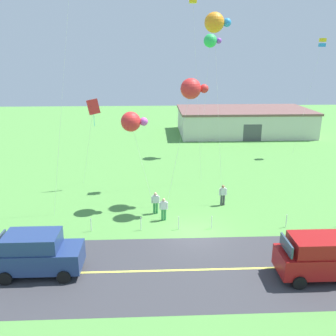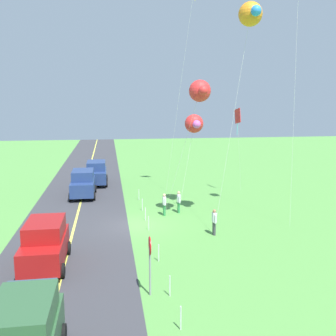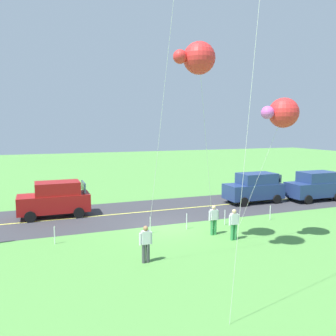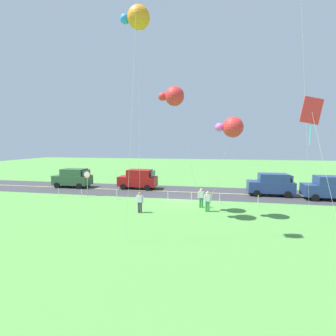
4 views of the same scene
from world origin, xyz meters
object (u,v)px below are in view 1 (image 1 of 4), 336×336
object	(u,v)px
car_parked_west_near	(37,253)
person_adult_companion	(164,208)
person_adult_near	(223,194)
person_child_watcher	(155,202)
kite_blue_mid	(192,89)
kite_red_low	(215,23)
warehouse_distant	(243,121)
kite_yellow_high	(132,122)
kite_orange_near	(211,41)
kite_cyan_top	(322,43)
kite_pink_drift	(93,108)
car_suv_foreground	(320,257)

from	to	relation	value
car_parked_west_near	person_adult_companion	xyz separation A→B (m)	(6.69, 6.03, -0.29)
person_adult_near	person_child_watcher	xyz separation A→B (m)	(-5.06, -1.27, 0.00)
person_adult_near	kite_blue_mid	distance (m)	8.22
person_child_watcher	kite_red_low	world-z (taller)	kite_red_low
kite_red_low	warehouse_distant	size ratio (longest dim) A/B	0.75
kite_blue_mid	warehouse_distant	world-z (taller)	kite_blue_mid
kite_yellow_high	kite_orange_near	size ratio (longest dim) A/B	0.55
kite_yellow_high	kite_cyan_top	world-z (taller)	kite_cyan_top
warehouse_distant	kite_yellow_high	bearing A→B (deg)	-119.38
kite_orange_near	kite_blue_mid	bearing A→B (deg)	-103.06
kite_red_low	kite_yellow_high	bearing A→B (deg)	-161.83
person_child_watcher	car_parked_west_near	bearing A→B (deg)	-143.87
person_adult_companion	kite_pink_drift	size ratio (longest dim) A/B	0.21
person_adult_near	warehouse_distant	world-z (taller)	warehouse_distant
person_adult_near	kite_orange_near	xyz separation A→B (m)	(1.09, 15.22, 11.36)
kite_red_low	kite_blue_mid	size ratio (longest dim) A/B	1.46
person_adult_near	kite_blue_mid	world-z (taller)	kite_blue_mid
kite_pink_drift	warehouse_distant	distance (m)	28.05
person_adult_near	kite_red_low	xyz separation A→B (m)	(-0.69, 2.12, 12.15)
kite_cyan_top	kite_yellow_high	bearing A→B (deg)	-143.70
person_adult_near	person_adult_companion	world-z (taller)	same
kite_yellow_high	kite_cyan_top	size ratio (longest dim) A/B	0.57
kite_red_low	kite_blue_mid	bearing A→B (deg)	-126.24
car_suv_foreground	kite_cyan_top	size ratio (longest dim) A/B	0.35
car_parked_west_near	kite_cyan_top	world-z (taller)	kite_cyan_top
person_child_watcher	kite_cyan_top	distance (m)	26.18
person_adult_companion	kite_pink_drift	distance (m)	10.67
car_parked_west_near	warehouse_distant	distance (m)	39.16
person_adult_companion	kite_yellow_high	size ratio (longest dim) A/B	0.23
person_adult_near	warehouse_distant	size ratio (longest dim) A/B	0.09
car_parked_west_near	person_adult_near	xyz separation A→B (m)	(11.20, 8.44, -0.29)
kite_blue_mid	kite_orange_near	distance (m)	16.41
kite_pink_drift	kite_orange_near	bearing A→B (deg)	43.65
person_adult_near	person_adult_companion	bearing A→B (deg)	-106.96
kite_red_low	kite_yellow_high	size ratio (longest dim) A/B	1.94
car_parked_west_near	kite_orange_near	xyz separation A→B (m)	(12.29, 23.66, 11.07)
person_child_watcher	kite_red_low	xyz separation A→B (m)	(4.37, 3.39, 12.15)
car_suv_foreground	kite_cyan_top	bearing A→B (deg)	68.10
kite_pink_drift	car_suv_foreground	bearing A→B (deg)	-47.01
person_adult_companion	kite_yellow_high	xyz separation A→B (m)	(-2.13, 2.58, 5.51)
car_parked_west_near	car_suv_foreground	bearing A→B (deg)	-3.90
person_adult_companion	kite_red_low	size ratio (longest dim) A/B	0.12
kite_red_low	kite_cyan_top	size ratio (longest dim) A/B	1.10
car_parked_west_near	kite_cyan_top	bearing A→B (deg)	43.66
person_adult_companion	warehouse_distant	world-z (taller)	warehouse_distant
kite_red_low	person_adult_near	bearing A→B (deg)	-72.09
person_adult_companion	person_child_watcher	distance (m)	1.26
kite_red_low	kite_pink_drift	xyz separation A→B (m)	(-9.29, 2.54, -6.32)
kite_red_low	kite_pink_drift	size ratio (longest dim) A/B	1.83
kite_red_low	kite_yellow_high	distance (m)	9.13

